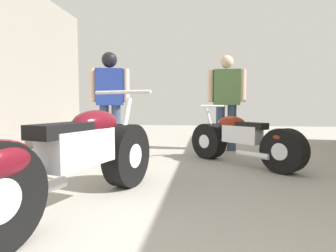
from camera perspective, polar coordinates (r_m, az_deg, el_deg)
The scene contains 5 objects.
ground_plane at distance 3.28m, azimuth 6.27°, elevation -10.26°, with size 16.78×16.78×0.00m, color #9E998E.
motorcycle_maroon_cruiser at distance 2.23m, azimuth -18.63°, elevation -6.59°, with size 0.82×2.05×0.97m.
motorcycle_black_naked at distance 3.95m, azimuth 15.31°, elevation -2.93°, with size 1.43×1.38×0.83m.
mechanic_in_blue at distance 5.15m, azimuth 11.93°, elevation 5.82°, with size 0.69×0.26×1.72m.
mechanic_with_helmet at distance 4.98m, azimuth -11.88°, elevation 6.74°, with size 0.69×0.35×1.75m.
Camera 1 is at (0.07, 0.32, 0.82)m, focal length 29.62 mm.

